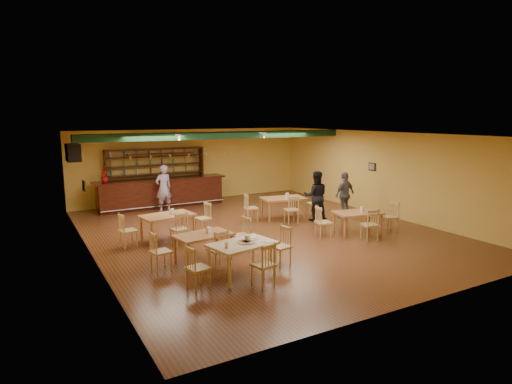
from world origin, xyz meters
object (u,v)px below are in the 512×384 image
bar_counter (162,193)px  patron_bar (164,188)px  near_table (242,260)px  patron_right_a (316,196)px  dining_table_c (204,247)px  dining_table_d (357,223)px  dining_table_b (283,208)px  dining_table_a (168,227)px

bar_counter → patron_bar: (-0.16, -0.83, 0.32)m
near_table → patron_right_a: 5.77m
dining_table_c → patron_bar: patron_bar is taller
dining_table_c → patron_right_a: (4.97, 2.06, 0.51)m
dining_table_c → near_table: (0.36, -1.38, 0.04)m
bar_counter → patron_bar: patron_bar is taller
bar_counter → dining_table_d: size_ratio=3.70×
patron_right_a → near_table: bearing=65.7°
near_table → patron_right_a: patron_right_a is taller
near_table → patron_bar: patron_bar is taller
dining_table_c → patron_bar: size_ratio=0.78×
patron_bar → dining_table_c: bearing=71.4°
patron_bar → patron_right_a: bearing=125.9°
dining_table_b → dining_table_d: size_ratio=1.07×
dining_table_d → patron_right_a: patron_right_a is taller
dining_table_b → patron_bar: size_ratio=0.84×
bar_counter → dining_table_c: (-1.05, -6.82, -0.22)m
dining_table_c → patron_right_a: 5.41m
dining_table_a → patron_right_a: (5.15, -0.22, 0.49)m
dining_table_b → dining_table_c: bearing=-136.1°
dining_table_a → dining_table_d: (5.19, -2.26, -0.02)m
dining_table_c → dining_table_d: size_ratio=0.99×
bar_counter → dining_table_b: (3.13, -3.96, -0.20)m
bar_counter → patron_right_a: bearing=-50.5°
dining_table_d → dining_table_c: bearing=-168.4°
near_table → patron_bar: bearing=75.2°
bar_counter → dining_table_c: 6.90m
bar_counter → near_table: size_ratio=3.58×
dining_table_a → dining_table_b: (4.35, 0.58, 0.00)m
near_table → dining_table_b: bearing=37.3°
dining_table_a → near_table: size_ratio=1.03×
bar_counter → patron_bar: bearing=-101.3°
dining_table_c → patron_right_a: size_ratio=0.80×
patron_right_a → dining_table_a: bearing=26.5°
patron_bar → patron_right_a: patron_bar is taller
dining_table_c → dining_table_d: dining_table_d is taller
bar_counter → dining_table_a: size_ratio=3.48×
bar_counter → dining_table_d: bearing=-59.7°
dining_table_a → patron_right_a: 5.18m
bar_counter → dining_table_a: (-1.22, -4.54, -0.20)m
dining_table_d → near_table: bearing=-151.9°
dining_table_d → patron_right_a: size_ratio=0.81×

